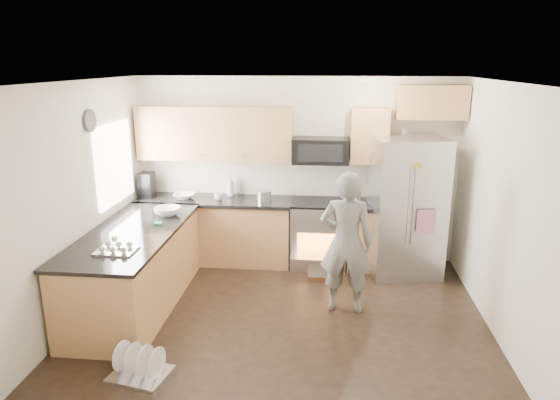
# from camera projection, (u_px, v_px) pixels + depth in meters

# --- Properties ---
(ground) EXTENTS (4.50, 4.50, 0.00)m
(ground) POSITION_uv_depth(u_px,v_px,m) (282.00, 322.00, 5.54)
(ground) COLOR black
(ground) RESTS_ON ground
(room_shell) EXTENTS (4.54, 4.04, 2.62)m
(room_shell) POSITION_uv_depth(u_px,v_px,m) (279.00, 175.00, 5.10)
(room_shell) COLOR white
(room_shell) RESTS_ON ground
(back_cabinet_run) EXTENTS (4.45, 0.64, 2.50)m
(back_cabinet_run) POSITION_uv_depth(u_px,v_px,m) (253.00, 196.00, 7.01)
(back_cabinet_run) COLOR tan
(back_cabinet_run) RESTS_ON ground
(peninsula) EXTENTS (0.96, 2.36, 1.03)m
(peninsula) POSITION_uv_depth(u_px,v_px,m) (136.00, 268.00, 5.82)
(peninsula) COLOR tan
(peninsula) RESTS_ON ground
(stove_range) EXTENTS (0.76, 0.97, 1.79)m
(stove_range) POSITION_uv_depth(u_px,v_px,m) (319.00, 219.00, 6.94)
(stove_range) COLOR #B7B7BC
(stove_range) RESTS_ON ground
(refrigerator) EXTENTS (1.02, 0.85, 1.86)m
(refrigerator) POSITION_uv_depth(u_px,v_px,m) (406.00, 208.00, 6.59)
(refrigerator) COLOR #B7B7BC
(refrigerator) RESTS_ON ground
(person) EXTENTS (0.64, 0.45, 1.65)m
(person) POSITION_uv_depth(u_px,v_px,m) (346.00, 243.00, 5.61)
(person) COLOR gray
(person) RESTS_ON ground
(dish_rack) EXTENTS (0.58, 0.50, 0.32)m
(dish_rack) POSITION_uv_depth(u_px,v_px,m) (140.00, 367.00, 4.58)
(dish_rack) COLOR #B7B7BC
(dish_rack) RESTS_ON ground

